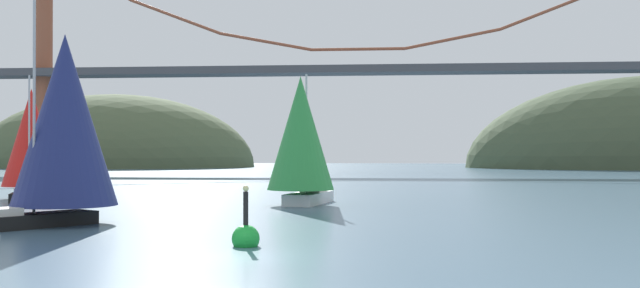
{
  "coord_description": "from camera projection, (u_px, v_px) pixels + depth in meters",
  "views": [
    {
      "loc": [
        5.68,
        -26.55,
        3.81
      ],
      "look_at": [
        0.0,
        32.35,
        4.21
      ],
      "focal_mm": 42.98,
      "sensor_mm": 36.0,
      "label": 1
    }
  ],
  "objects": [
    {
      "name": "channel_buoy",
      "position": [
        246.0,
        237.0,
        29.92
      ],
      "size": [
        1.1,
        1.1,
        2.64
      ],
      "color": "green",
      "rests_on": "ground_plane"
    },
    {
      "name": "sailboat_green_sail",
      "position": [
        301.0,
        137.0,
        51.53
      ],
      "size": [
        5.22,
        7.81,
        8.99
      ],
      "color": "white",
      "rests_on": "ground_plane"
    },
    {
      "name": "sailboat_red_spinnaker",
      "position": [
        31.0,
        141.0,
        58.78
      ],
      "size": [
        5.57,
        8.19,
        9.38
      ],
      "color": "black",
      "rests_on": "ground_plane"
    },
    {
      "name": "ground_plane",
      "position": [
        232.0,
        257.0,
        26.95
      ],
      "size": [
        360.0,
        360.0,
        0.0
      ],
      "primitive_type": "plane",
      "color": "#426075"
    },
    {
      "name": "sailboat_navy_sail",
      "position": [
        63.0,
        124.0,
        38.53
      ],
      "size": [
        7.95,
        9.35,
        11.15
      ],
      "color": "black",
      "rests_on": "ground_plane"
    },
    {
      "name": "headland_left",
      "position": [
        114.0,
        167.0,
        166.6
      ],
      "size": [
        61.47,
        44.0,
        31.54
      ],
      "primitive_type": "ellipsoid",
      "color": "#4C5B3D",
      "rests_on": "ground_plane"
    },
    {
      "name": "suspension_bridge",
      "position": [
        358.0,
        65.0,
        121.62
      ],
      "size": [
        140.03,
        6.0,
        36.95
      ],
      "color": "brown",
      "rests_on": "ground_plane"
    }
  ]
}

